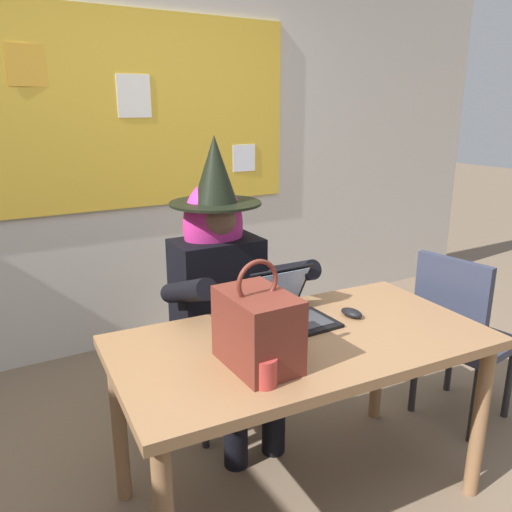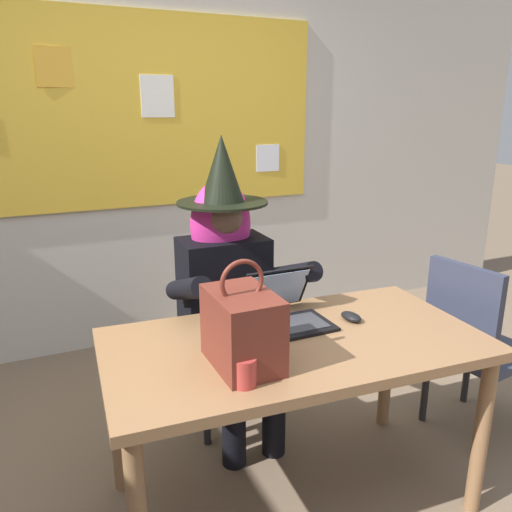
{
  "view_description": "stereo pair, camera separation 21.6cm",
  "coord_description": "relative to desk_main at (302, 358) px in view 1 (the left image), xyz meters",
  "views": [
    {
      "loc": [
        -0.91,
        -1.4,
        1.58
      ],
      "look_at": [
        0.14,
        0.38,
        0.97
      ],
      "focal_mm": 35.86,
      "sensor_mm": 36.0,
      "label": 1
    },
    {
      "loc": [
        -0.72,
        -1.5,
        1.58
      ],
      "look_at": [
        0.14,
        0.38,
        0.97
      ],
      "focal_mm": 35.86,
      "sensor_mm": 36.0,
      "label": 2
    }
  ],
  "objects": [
    {
      "name": "chair_extra_corner",
      "position": [
        1.0,
        0.05,
        -0.14
      ],
      "size": [
        0.47,
        0.47,
        0.9
      ],
      "rotation": [
        0.0,
        0.0,
        0.13
      ],
      "color": "#2D3347",
      "rests_on": "ground"
    },
    {
      "name": "desk_main",
      "position": [
        0.0,
        0.0,
        0.0
      ],
      "size": [
        1.49,
        0.85,
        0.73
      ],
      "rotation": [
        0.0,
        0.0,
        -0.07
      ],
      "color": "#8E6642",
      "rests_on": "ground"
    },
    {
      "name": "chair_at_desk",
      "position": [
        -0.03,
        0.74,
        -0.13
      ],
      "size": [
        0.42,
        0.42,
        0.9
      ],
      "rotation": [
        0.0,
        0.0,
        -1.58
      ],
      "color": "#2D3347",
      "rests_on": "ground"
    },
    {
      "name": "computer_mouse",
      "position": [
        0.3,
        0.06,
        0.1
      ],
      "size": [
        0.07,
        0.11,
        0.03
      ],
      "primitive_type": "ellipsoid",
      "rotation": [
        0.0,
        0.0,
        0.15
      ],
      "color": "black",
      "rests_on": "desk_main"
    },
    {
      "name": "laptop",
      "position": [
        0.04,
        0.16,
        0.14
      ],
      "size": [
        0.31,
        0.33,
        0.21
      ],
      "rotation": [
        0.0,
        0.0,
        -0.0
      ],
      "color": "black",
      "rests_on": "desk_main"
    },
    {
      "name": "wall_back_bulletin",
      "position": [
        -0.16,
        1.83,
        0.84
      ],
      "size": [
        6.45,
        2.02,
        2.94
      ],
      "color": "beige",
      "rests_on": "ground"
    },
    {
      "name": "person_costumed",
      "position": [
        -0.03,
        0.62,
        0.16
      ],
      "size": [
        0.6,
        0.68,
        1.46
      ],
      "rotation": [
        0.0,
        0.0,
        -1.59
      ],
      "color": "black",
      "rests_on": "ground"
    },
    {
      "name": "coffee_mug",
      "position": [
        -0.31,
        -0.23,
        0.14
      ],
      "size": [
        0.08,
        0.08,
        0.09
      ],
      "primitive_type": "cylinder",
      "color": "#B23833",
      "rests_on": "desk_main"
    },
    {
      "name": "handbag",
      "position": [
        -0.26,
        -0.1,
        0.22
      ],
      "size": [
        0.2,
        0.3,
        0.38
      ],
      "rotation": [
        0.0,
        0.0,
        -0.1
      ],
      "color": "maroon",
      "rests_on": "desk_main"
    }
  ]
}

